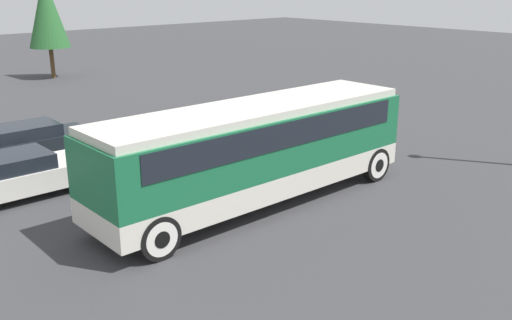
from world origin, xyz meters
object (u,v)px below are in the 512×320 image
tour_bus (258,144)px  parked_car_far (30,142)px  parked_car_mid (19,175)px  parked_car_near (189,144)px

tour_bus → parked_car_far: tour_bus is taller
tour_bus → parked_car_far: size_ratio=2.38×
tour_bus → parked_car_far: (-3.52, 8.64, -1.12)m
tour_bus → parked_car_mid: (-5.16, 5.21, -1.11)m
parked_car_near → parked_car_far: 5.83m
parked_car_mid → parked_car_far: size_ratio=0.93×
parked_car_far → parked_car_mid: bearing=-115.6°
tour_bus → parked_car_far: 9.39m
parked_car_near → parked_car_far: (-4.30, 3.93, 0.05)m
parked_car_far → parked_car_near: bearing=-42.4°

